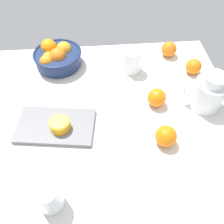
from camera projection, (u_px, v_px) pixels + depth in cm
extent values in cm
cube|color=silver|center=(105.00, 121.00, 101.54)|extent=(113.83, 102.54, 3.00)
cylinder|color=navy|center=(59.00, 64.00, 122.18)|extent=(20.57, 20.57, 1.20)
cylinder|color=navy|center=(58.00, 58.00, 119.40)|extent=(22.36, 22.36, 5.98)
torus|color=navy|center=(57.00, 53.00, 117.09)|extent=(23.56, 23.56, 1.20)
sphere|color=orange|center=(61.00, 56.00, 118.65)|extent=(6.80, 6.80, 6.80)
sphere|color=orange|center=(64.00, 50.00, 119.60)|extent=(7.82, 7.82, 7.82)
sphere|color=orange|center=(49.00, 47.00, 120.49)|extent=(7.95, 7.95, 7.95)
sphere|color=orange|center=(49.00, 58.00, 118.24)|extent=(6.67, 6.67, 6.67)
sphere|color=orange|center=(46.00, 62.00, 114.27)|extent=(6.53, 6.53, 6.53)
sphere|color=orange|center=(58.00, 56.00, 115.72)|extent=(7.94, 7.94, 7.94)
cylinder|color=white|center=(208.00, 95.00, 100.55)|extent=(13.21, 13.21, 12.83)
cylinder|color=white|center=(215.00, 80.00, 94.09)|extent=(9.37, 9.37, 3.90)
torus|color=white|center=(191.00, 90.00, 100.33)|extent=(6.93, 2.86, 6.84)
cylinder|color=#F5A22A|center=(206.00, 99.00, 102.83)|extent=(12.15, 12.15, 6.93)
cylinder|color=white|center=(49.00, 196.00, 74.10)|extent=(8.27, 8.27, 11.50)
cylinder|color=yellow|center=(50.00, 198.00, 75.17)|extent=(7.27, 7.27, 8.73)
cylinder|color=white|center=(132.00, 61.00, 115.81)|extent=(8.99, 8.99, 11.28)
cylinder|color=#FE992E|center=(132.00, 63.00, 116.96)|extent=(7.92, 7.92, 8.29)
cube|color=slate|center=(56.00, 126.00, 97.13)|extent=(32.87, 22.07, 1.78)
cylinder|color=orange|center=(60.00, 125.00, 94.00)|extent=(7.89, 7.89, 3.81)
cylinder|color=#F7B249|center=(59.00, 122.00, 92.41)|extent=(6.94, 6.94, 0.30)
sphere|color=orange|center=(166.00, 136.00, 90.16)|extent=(8.22, 8.22, 8.22)
sphere|color=orange|center=(194.00, 67.00, 116.03)|extent=(7.44, 7.44, 7.44)
sphere|color=orange|center=(157.00, 98.00, 102.74)|extent=(8.00, 8.00, 8.00)
sphere|color=orange|center=(169.00, 49.00, 124.47)|extent=(7.82, 7.82, 7.82)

